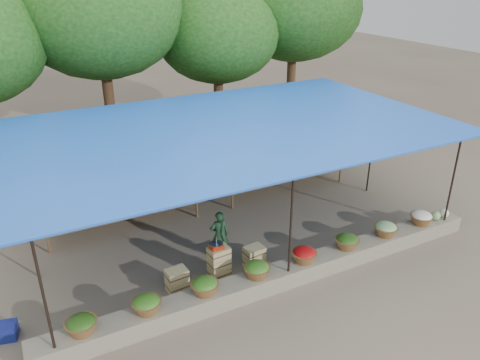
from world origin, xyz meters
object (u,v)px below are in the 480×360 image
blue_crate_back (3,332)px  vendor_seated (220,235)px  crate_counter (218,266)px  weighing_scale (216,246)px

blue_crate_back → vendor_seated: bearing=20.1°
crate_counter → vendor_seated: 0.85m
vendor_seated → blue_crate_back: vendor_seated is taller
weighing_scale → blue_crate_back: size_ratio=0.62×
weighing_scale → crate_counter: bearing=0.0°
weighing_scale → blue_crate_back: bearing=178.0°
vendor_seated → weighing_scale: bearing=71.6°
crate_counter → vendor_seated: bearing=61.5°
weighing_scale → vendor_seated: 0.83m
crate_counter → vendor_seated: size_ratio=1.91×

